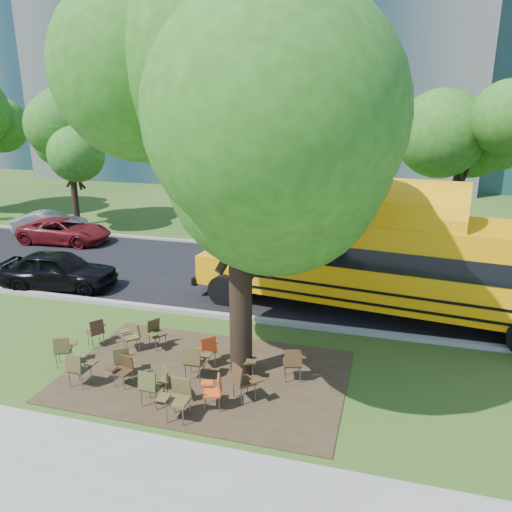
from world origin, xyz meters
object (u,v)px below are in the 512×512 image
(chair_4, at_px, (152,384))
(chair_9, at_px, (133,334))
(chair_0, at_px, (64,348))
(chair_3, at_px, (123,368))
(chair_12, at_px, (246,358))
(chair_2, at_px, (122,358))
(chair_11, at_px, (208,348))
(main_tree, at_px, (239,140))
(chair_7, at_px, (243,379))
(bg_car_silver, at_px, (50,223))
(black_car, at_px, (59,270))
(chair_14, at_px, (171,381))
(chair_8, at_px, (96,329))
(chair_1, at_px, (79,366))
(chair_15, at_px, (195,359))
(chair_13, at_px, (294,361))
(chair_6, at_px, (214,389))
(school_bus, at_px, (414,263))
(chair_10, at_px, (155,331))
(chair_5, at_px, (178,395))
(bg_car_red, at_px, (65,231))

(chair_4, bearing_deg, chair_9, 130.29)
(chair_0, bearing_deg, chair_3, -38.06)
(chair_3, bearing_deg, chair_12, -142.18)
(chair_2, height_order, chair_11, chair_11)
(chair_0, bearing_deg, main_tree, -14.61)
(chair_7, height_order, bg_car_silver, bg_car_silver)
(chair_7, xyz_separation_m, black_car, (-8.71, 5.23, 0.14))
(chair_12, xyz_separation_m, chair_14, (-1.32, -1.56, 0.04))
(chair_8, relative_size, chair_14, 0.98)
(chair_0, relative_size, chair_3, 1.10)
(chair_1, bearing_deg, chair_15, 24.91)
(chair_11, height_order, chair_13, chair_13)
(chair_6, bearing_deg, chair_1, 73.73)
(school_bus, distance_m, chair_4, 8.80)
(chair_3, height_order, chair_15, chair_15)
(chair_14, height_order, chair_15, chair_15)
(school_bus, distance_m, chair_10, 8.06)
(chair_1, bearing_deg, chair_0, 143.93)
(chair_0, xyz_separation_m, chair_11, (3.61, 0.95, 0.04))
(school_bus, distance_m, chair_14, 8.37)
(chair_7, relative_size, chair_8, 1.12)
(bg_car_silver, bearing_deg, chair_3, -158.92)
(chair_6, distance_m, chair_14, 1.06)
(chair_5, bearing_deg, chair_10, -55.37)
(chair_5, bearing_deg, school_bus, -125.09)
(chair_5, distance_m, chair_12, 2.32)
(bg_car_red, bearing_deg, chair_6, -136.36)
(chair_4, bearing_deg, chair_5, -16.08)
(chair_7, bearing_deg, school_bus, 101.66)
(chair_0, height_order, chair_15, chair_15)
(chair_6, relative_size, bg_car_red, 0.19)
(chair_9, relative_size, bg_car_red, 0.19)
(chair_9, bearing_deg, chair_10, -103.93)
(chair_8, distance_m, chair_11, 3.44)
(chair_6, xyz_separation_m, chair_8, (-4.23, 1.95, 0.01))
(chair_12, distance_m, chair_14, 2.04)
(school_bus, relative_size, chair_12, 16.83)
(school_bus, bearing_deg, chair_1, -132.96)
(main_tree, xyz_separation_m, chair_1, (-3.54, -1.69, -5.24))
(main_tree, height_order, school_bus, main_tree)
(chair_7, xyz_separation_m, chair_8, (-4.76, 1.51, -0.06))
(chair_8, relative_size, chair_10, 1.00)
(school_bus, relative_size, chair_1, 14.66)
(chair_6, bearing_deg, chair_3, 65.57)
(black_car, bearing_deg, school_bus, -94.49)
(chair_13, bearing_deg, chair_1, -177.51)
(school_bus, distance_m, bg_car_red, 16.90)
(chair_4, height_order, chair_8, chair_4)
(school_bus, bearing_deg, chair_10, -142.12)
(chair_14, bearing_deg, chair_0, -142.57)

